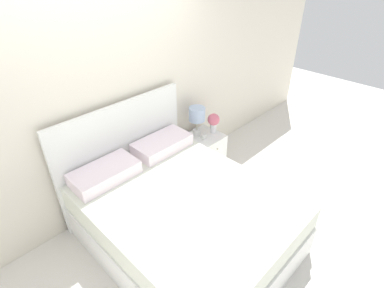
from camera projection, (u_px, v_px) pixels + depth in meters
name	position (u px, v px, depth m)	size (l,w,h in m)	color
ground_plane	(129.00, 195.00, 3.79)	(12.00, 12.00, 0.00)	silver
wall_back	(111.00, 99.00, 3.12)	(8.00, 0.06, 2.60)	silver
bed	(180.00, 215.00, 3.05)	(1.62, 2.03, 1.28)	white
nightstand	(204.00, 151.00, 4.19)	(0.45, 0.47, 0.50)	white
table_lamp	(197.00, 116.00, 3.91)	(0.22, 0.22, 0.41)	white
flower_vase	(214.00, 121.00, 4.04)	(0.16, 0.16, 0.28)	white
alarm_clock	(204.00, 137.00, 3.98)	(0.08, 0.05, 0.06)	white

